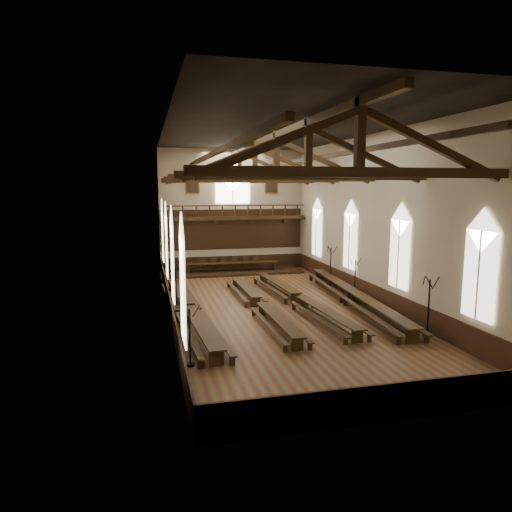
{
  "coord_description": "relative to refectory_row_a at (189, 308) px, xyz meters",
  "views": [
    {
      "loc": [
        -7.05,
        -24.35,
        6.9
      ],
      "look_at": [
        -0.79,
        1.5,
        2.89
      ],
      "focal_mm": 32.0,
      "sensor_mm": 36.0,
      "label": 1
    }
  ],
  "objects": [
    {
      "name": "candelabrum_right_near",
      "position": [
        10.55,
        -5.62,
        0.33
      ],
      "size": [
        0.82,
        0.88,
        2.88
      ],
      "color": "black",
      "rests_on": "ground"
    },
    {
      "name": "candelabrum_left_mid",
      "position": [
        -0.55,
        1.29,
        0.24
      ],
      "size": [
        0.78,
        0.76,
        2.6
      ],
      "color": "black",
      "rests_on": "ground"
    },
    {
      "name": "end_window",
      "position": [
        5.0,
        13.59,
        6.67
      ],
      "size": [
        2.8,
        0.12,
        3.8
      ],
      "color": "white",
      "rests_on": "room_walls"
    },
    {
      "name": "candelabrum_right_mid",
      "position": [
        10.55,
        2.04,
        0.23
      ],
      "size": [
        0.76,
        0.75,
        2.55
      ],
      "color": "black",
      "rests_on": "ground"
    },
    {
      "name": "wainscot_band",
      "position": [
        5.0,
        0.69,
        0.05
      ],
      "size": [
        12.0,
        26.0,
        1.2
      ],
      "color": "#341B0F",
      "rests_on": "ground"
    },
    {
      "name": "room_walls",
      "position": [
        5.0,
        0.69,
        5.91
      ],
      "size": [
        26.0,
        26.0,
        26.0
      ],
      "color": "#C3B593",
      "rests_on": "ground"
    },
    {
      "name": "side_windows",
      "position": [
        5.0,
        0.69,
        3.19
      ],
      "size": [
        11.85,
        19.8,
        4.5
      ],
      "color": "silver",
      "rests_on": "room_walls"
    },
    {
      "name": "candelabrum_left_far",
      "position": [
        -0.55,
        5.52,
        0.17
      ],
      "size": [
        0.66,
        0.73,
        2.37
      ],
      "color": "black",
      "rests_on": "ground"
    },
    {
      "name": "refectory_row_a",
      "position": [
        0.0,
        0.0,
        0.0
      ],
      "size": [
        1.95,
        14.5,
        0.75
      ],
      "color": "#382211",
      "rests_on": "ground"
    },
    {
      "name": "roof_trusses",
      "position": [
        5.0,
        0.69,
        7.67
      ],
      "size": [
        11.7,
        25.7,
        2.8
      ],
      "color": "#382211",
      "rests_on": "room_walls"
    },
    {
      "name": "high_chairs",
      "position": [
        4.59,
        12.83,
        0.23
      ],
      "size": [
        5.0,
        0.51,
        1.07
      ],
      "color": "#382211",
      "rests_on": "dais"
    },
    {
      "name": "portraits",
      "position": [
        5.0,
        13.58,
        6.55
      ],
      "size": [
        7.75,
        0.09,
        1.45
      ],
      "color": "brown",
      "rests_on": "room_walls"
    },
    {
      "name": "dais",
      "position": [
        4.59,
        12.09,
        -0.45
      ],
      "size": [
        11.4,
        2.84,
        0.19
      ],
      "primitive_type": "cube",
      "color": "#341B0F",
      "rests_on": "ground"
    },
    {
      "name": "refectory_row_b",
      "position": [
        4.01,
        0.51,
        -0.06
      ],
      "size": [
        1.38,
        13.62,
        0.67
      ],
      "color": "#382211",
      "rests_on": "ground"
    },
    {
      "name": "refectory_row_d",
      "position": [
        9.91,
        0.7,
        0.04
      ],
      "size": [
        2.23,
        14.97,
        0.8
      ],
      "color": "#382211",
      "rests_on": "ground"
    },
    {
      "name": "refectory_row_c",
      "position": [
        6.51,
        0.98,
        -0.03
      ],
      "size": [
        1.86,
        14.17,
        0.72
      ],
      "color": "#382211",
      "rests_on": "ground"
    },
    {
      "name": "candelabrum_right_far",
      "position": [
        10.55,
        5.93,
        0.32
      ],
      "size": [
        0.81,
        0.88,
        2.87
      ],
      "color": "black",
      "rests_on": "ground"
    },
    {
      "name": "high_table",
      "position": [
        4.59,
        12.09,
        0.24
      ],
      "size": [
        7.56,
        1.14,
        0.71
      ],
      "color": "#382211",
      "rests_on": "dais"
    },
    {
      "name": "ground",
      "position": [
        5.0,
        0.69,
        -0.55
      ],
      "size": [
        26.0,
        26.0,
        0.0
      ],
      "primitive_type": "plane",
      "color": "brown",
      "rests_on": "ground"
    },
    {
      "name": "minstrels_gallery",
      "position": [
        5.0,
        13.35,
        3.36
      ],
      "size": [
        11.8,
        1.24,
        3.7
      ],
      "color": "#382211",
      "rests_on": "room_walls"
    },
    {
      "name": "candelabrum_left_near",
      "position": [
        -0.55,
        -6.6,
        0.19
      ],
      "size": [
        0.7,
        0.73,
        2.42
      ],
      "color": "black",
      "rests_on": "ground"
    }
  ]
}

